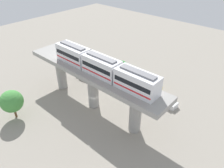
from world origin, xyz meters
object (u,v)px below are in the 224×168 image
at_px(train, 101,66).
at_px(tree_mid_lot, 12,101).
at_px(tree_near_viaduct, 121,68).
at_px(parked_car_white, 166,101).
at_px(parked_car_black, 85,74).
at_px(parked_car_yellow, 151,85).

height_order(train, tree_mid_lot, train).
height_order(tree_near_viaduct, tree_mid_lot, tree_mid_lot).
relative_size(parked_car_white, tree_mid_lot, 0.82).
relative_size(train, parked_car_black, 4.65).
bearing_deg(train, tree_near_viaduct, 22.59).
bearing_deg(tree_mid_lot, parked_car_yellow, -28.61).
xyz_separation_m(parked_car_yellow, tree_near_viaduct, (-1.57, 6.88, 2.30)).
bearing_deg(parked_car_white, parked_car_black, 106.26).
bearing_deg(train, parked_car_black, 62.48).
bearing_deg(parked_car_yellow, tree_mid_lot, 156.77).
distance_m(parked_car_yellow, tree_mid_lot, 26.58).
distance_m(train, parked_car_yellow, 14.81).
height_order(parked_car_yellow, tree_near_viaduct, tree_near_viaduct).
bearing_deg(train, parked_car_white, -38.79).
bearing_deg(parked_car_black, tree_mid_lot, 175.67).
bearing_deg(train, tree_mid_lot, 138.17).
height_order(parked_car_yellow, parked_car_white, same).
bearing_deg(train, parked_car_yellow, -12.13).
height_order(train, parked_car_white, train).
distance_m(tree_near_viaduct, tree_mid_lot, 22.41).
distance_m(train, parked_car_white, 14.62).
bearing_deg(parked_car_black, train, -125.27).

